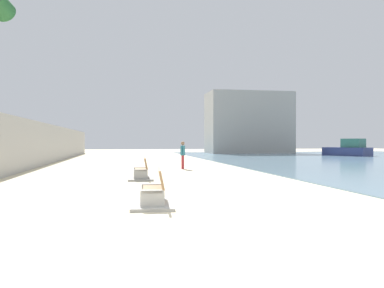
{
  "coord_description": "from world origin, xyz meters",
  "views": [
    {
      "loc": [
        -1.56,
        -8.02,
        1.71
      ],
      "look_at": [
        2.91,
        17.0,
        1.55
      ],
      "focal_mm": 36.06,
      "sensor_mm": 36.0,
      "label": 1
    }
  ],
  "objects_px": {
    "bench_far": "(141,174)",
    "person_walking": "(183,153)",
    "bench_near": "(153,196)",
    "boat_outer": "(348,149)"
  },
  "relations": [
    {
      "from": "bench_near",
      "to": "person_walking",
      "type": "relative_size",
      "value": 1.27
    },
    {
      "from": "boat_outer",
      "to": "person_walking",
      "type": "bearing_deg",
      "value": -141.71
    },
    {
      "from": "bench_near",
      "to": "bench_far",
      "type": "relative_size",
      "value": 1.02
    },
    {
      "from": "bench_near",
      "to": "person_walking",
      "type": "bearing_deg",
      "value": 77.93
    },
    {
      "from": "bench_near",
      "to": "bench_far",
      "type": "height_order",
      "value": "same"
    },
    {
      "from": "boat_outer",
      "to": "bench_near",
      "type": "bearing_deg",
      "value": -129.2
    },
    {
      "from": "bench_near",
      "to": "boat_outer",
      "type": "bearing_deg",
      "value": 50.8
    },
    {
      "from": "bench_far",
      "to": "person_walking",
      "type": "distance_m",
      "value": 6.71
    },
    {
      "from": "bench_near",
      "to": "boat_outer",
      "type": "distance_m",
      "value": 40.06
    },
    {
      "from": "bench_far",
      "to": "bench_near",
      "type": "bearing_deg",
      "value": -90.03
    }
  ]
}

